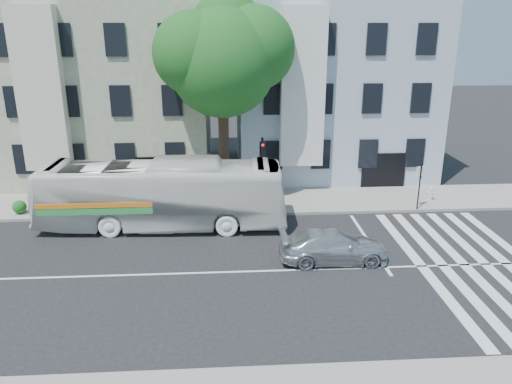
{
  "coord_description": "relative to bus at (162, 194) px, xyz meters",
  "views": [
    {
      "loc": [
        0.04,
        -17.87,
        9.46
      ],
      "look_at": [
        1.37,
        2.83,
        2.4
      ],
      "focal_mm": 35.0,
      "sensor_mm": 36.0,
      "label": 1
    }
  ],
  "objects": [
    {
      "name": "traffic_signal",
      "position": [
        5.0,
        2.4,
        0.81
      ],
      "size": [
        0.38,
        0.52,
        3.8
      ],
      "rotation": [
        0.0,
        0.0,
        0.38
      ],
      "color": "black",
      "rests_on": "ground"
    },
    {
      "name": "hedge",
      "position": [
        -3.28,
        1.85,
        -1.15
      ],
      "size": [
        8.31,
        3.57,
        0.7
      ],
      "primitive_type": null,
      "rotation": [
        0.0,
        0.0,
        -0.33
      ],
      "color": "#1E5D1E",
      "rests_on": "sidewalk_far"
    },
    {
      "name": "street_tree",
      "position": [
        3.06,
        3.78,
        6.18
      ],
      "size": [
        7.3,
        5.9,
        11.1
      ],
      "color": "#2D2116",
      "rests_on": "ground"
    },
    {
      "name": "far_sign_pole",
      "position": [
        13.09,
        1.19,
        0.07
      ],
      "size": [
        0.44,
        0.2,
        2.48
      ],
      "rotation": [
        0.0,
        0.0,
        0.21
      ],
      "color": "black",
      "rests_on": "sidewalk_far"
    },
    {
      "name": "bus",
      "position": [
        0.0,
        0.0,
        0.0
      ],
      "size": [
        3.29,
        11.97,
        3.3
      ],
      "primitive_type": "imported",
      "rotation": [
        0.0,
        0.0,
        1.53
      ],
      "color": "white",
      "rests_on": "ground"
    },
    {
      "name": "sedan",
      "position": [
        7.48,
        -4.21,
        -1.0
      ],
      "size": [
        1.84,
        4.51,
        1.31
      ],
      "primitive_type": "imported",
      "rotation": [
        0.0,
        0.0,
        1.57
      ],
      "color": "silver",
      "rests_on": "ground"
    },
    {
      "name": "ground",
      "position": [
        3.0,
        -4.95,
        -1.65
      ],
      "size": [
        120.0,
        120.0,
        0.0
      ],
      "primitive_type": "plane",
      "color": "black",
      "rests_on": "ground"
    },
    {
      "name": "building_left",
      "position": [
        -4.0,
        10.05,
        3.85
      ],
      "size": [
        12.0,
        10.0,
        11.0
      ],
      "primitive_type": "cube",
      "color": "gray",
      "rests_on": "ground"
    },
    {
      "name": "building_right",
      "position": [
        10.0,
        10.05,
        3.85
      ],
      "size": [
        12.0,
        10.0,
        11.0
      ],
      "primitive_type": "cube",
      "color": "#A2B0C0",
      "rests_on": "ground"
    },
    {
      "name": "sidewalk_far",
      "position": [
        3.0,
        3.05,
        -1.58
      ],
      "size": [
        80.0,
        4.0,
        0.15
      ],
      "primitive_type": "cube",
      "color": "gray",
      "rests_on": "ground"
    },
    {
      "name": "fire_hydrant",
      "position": [
        14.33,
        2.52,
        -1.11
      ],
      "size": [
        0.44,
        0.25,
        0.77
      ],
      "rotation": [
        0.0,
        0.0,
        -0.2
      ],
      "color": "silver",
      "rests_on": "sidewalk_far"
    }
  ]
}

